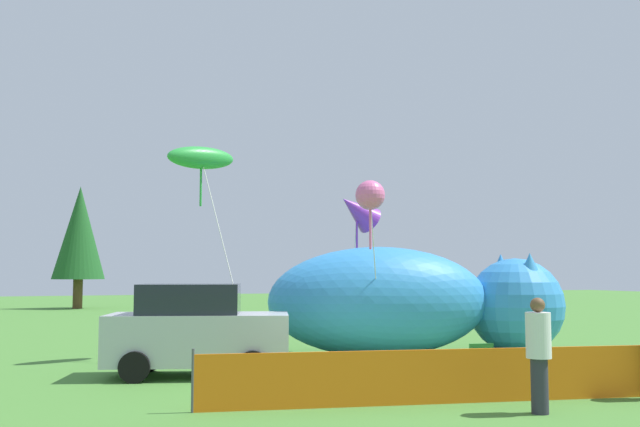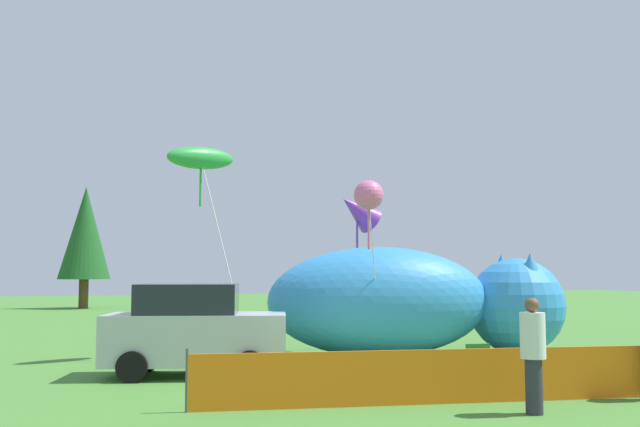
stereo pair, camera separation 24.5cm
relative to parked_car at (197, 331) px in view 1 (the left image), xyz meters
The scene contains 10 objects.
ground_plane 3.61m from the parked_car, 40.99° to the right, with size 120.00×120.00×0.00m, color #477F33.
parked_car is the anchor object (origin of this frame).
folding_chair 6.06m from the parked_car, 37.58° to the right, with size 0.60×0.60×0.89m.
inflatable_cat 6.46m from the parked_car, 14.66° to the left, with size 8.45×4.15×2.96m.
safety_fence 6.30m from the parked_car, 51.10° to the right, with size 9.64×1.85×1.03m.
spectator_in_blue_shirt 7.48m from the parked_car, 54.53° to the right, with size 0.40×0.40×1.86m.
kite_pink_octopus 5.15m from the parked_car, ahead, with size 1.51×2.16×4.48m.
kite_green_fish 5.31m from the parked_car, 77.49° to the left, with size 2.13×3.27×5.72m.
kite_purple_delta 7.10m from the parked_car, 32.41° to the left, with size 1.61×1.55×4.77m.
horizon_tree_east 31.86m from the parked_car, 92.06° to the left, with size 3.23×3.23×7.70m.
Camera 1 is at (-5.79, -13.41, 2.27)m, focal length 40.00 mm.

